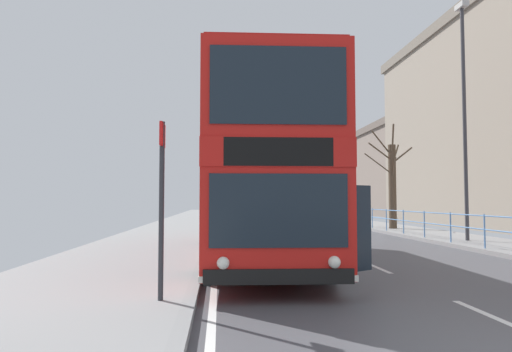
# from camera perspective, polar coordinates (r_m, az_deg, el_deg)

# --- Properties ---
(double_decker_bus_main) EXTENTS (3.21, 11.09, 4.40)m
(double_decker_bus_main) POSITION_cam_1_polar(r_m,az_deg,el_deg) (12.65, 0.38, -0.06)
(double_decker_bus_main) COLOR red
(double_decker_bus_main) RESTS_ON ground
(pedestrian_railing_far_kerb) EXTENTS (0.05, 25.42, 1.07)m
(pedestrian_railing_far_kerb) POSITION_cam_1_polar(r_m,az_deg,el_deg) (16.08, 26.66, -5.52)
(pedestrian_railing_far_kerb) COLOR #598CC6
(pedestrian_railing_far_kerb) RESTS_ON ground
(bus_stop_sign_near) EXTENTS (0.08, 0.44, 2.71)m
(bus_stop_sign_near) POSITION_cam_1_polar(r_m,az_deg,el_deg) (7.10, -11.71, -1.70)
(bus_stop_sign_near) COLOR #2D2D33
(bus_stop_sign_near) RESTS_ON ground
(street_lamp_far_side) EXTENTS (0.28, 0.60, 9.10)m
(street_lamp_far_side) POSITION_cam_1_polar(r_m,az_deg,el_deg) (19.29, 24.58, 8.20)
(street_lamp_far_side) COLOR #38383D
(street_lamp_far_side) RESTS_ON ground
(bare_tree_far_00) EXTENTS (2.60, 2.01, 5.51)m
(bare_tree_far_00) POSITION_cam_1_polar(r_m,az_deg,el_deg) (39.21, 8.87, -1.45)
(bare_tree_far_00) COLOR brown
(bare_tree_far_00) RESTS_ON ground
(bare_tree_far_01) EXTENTS (2.32, 1.70, 5.52)m
(bare_tree_far_01) POSITION_cam_1_polar(r_m,az_deg,el_deg) (25.63, 16.65, -0.86)
(bare_tree_far_01) COLOR #4C3D2D
(bare_tree_far_01) RESTS_ON ground
(background_building_01) EXTENTS (11.12, 12.54, 9.74)m
(background_building_01) POSITION_cam_1_polar(r_m,az_deg,el_deg) (51.79, 19.85, 0.73)
(background_building_01) COLOR slate
(background_building_01) RESTS_ON ground
(background_building_02) EXTENTS (8.70, 18.59, 13.06)m
(background_building_02) POSITION_cam_1_polar(r_m,az_deg,el_deg) (33.65, 27.99, 5.70)
(background_building_02) COLOR gray
(background_building_02) RESTS_ON ground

